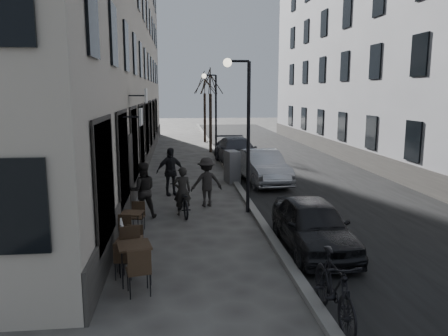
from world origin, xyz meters
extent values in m
plane|color=#3D3A38|center=(0.00, 0.00, 0.00)|extent=(120.00, 120.00, 0.00)
cube|color=black|center=(3.85, 16.00, 0.00)|extent=(7.30, 60.00, 0.00)
cube|color=slate|center=(0.20, 16.00, 0.06)|extent=(0.25, 60.00, 0.12)
cube|color=#AAA28F|center=(-6.00, 16.50, 8.00)|extent=(4.00, 35.00, 16.00)
cube|color=gray|center=(9.50, 16.50, 8.00)|extent=(4.00, 35.00, 16.00)
cylinder|color=black|center=(0.00, 6.00, 2.50)|extent=(0.12, 0.12, 5.00)
cylinder|color=black|center=(-0.35, 6.00, 5.00)|extent=(0.70, 0.08, 0.08)
sphere|color=#FFF2CC|center=(-0.70, 6.00, 4.95)|extent=(0.28, 0.28, 0.28)
cylinder|color=black|center=(0.00, 18.00, 2.50)|extent=(0.12, 0.12, 5.00)
cylinder|color=black|center=(-0.35, 18.00, 5.00)|extent=(0.70, 0.08, 0.08)
sphere|color=#FFF2CC|center=(-0.70, 18.00, 4.95)|extent=(0.28, 0.28, 0.28)
cylinder|color=black|center=(-0.10, 21.00, 1.95)|extent=(0.20, 0.20, 3.90)
cylinder|color=black|center=(-0.10, 27.00, 1.95)|extent=(0.20, 0.20, 3.90)
cube|color=black|center=(-3.29, 0.79, 0.82)|extent=(0.81, 0.81, 0.04)
cylinder|color=black|center=(-3.51, 0.45, 0.40)|extent=(0.03, 0.03, 0.79)
cylinder|color=black|center=(-2.95, 0.57, 0.40)|extent=(0.03, 0.03, 0.79)
cylinder|color=black|center=(-3.64, 1.01, 0.40)|extent=(0.03, 0.03, 0.79)
cylinder|color=black|center=(-3.08, 1.13, 0.40)|extent=(0.03, 0.03, 0.79)
cube|color=black|center=(-3.48, 1.54, 0.68)|extent=(0.63, 0.63, 0.04)
cylinder|color=black|center=(-3.75, 1.33, 0.33)|extent=(0.02, 0.02, 0.66)
cylinder|color=black|center=(-3.27, 1.28, 0.33)|extent=(0.02, 0.02, 0.66)
cylinder|color=black|center=(-3.70, 1.81, 0.33)|extent=(0.02, 0.02, 0.66)
cylinder|color=black|center=(-3.22, 1.76, 0.33)|extent=(0.02, 0.02, 0.66)
cube|color=black|center=(-3.65, 3.77, 0.70)|extent=(0.69, 0.69, 0.04)
cylinder|color=black|center=(-3.93, 3.57, 0.34)|extent=(0.02, 0.02, 0.68)
cylinder|color=black|center=(-3.45, 3.48, 0.34)|extent=(0.02, 0.02, 0.68)
cylinder|color=black|center=(-3.84, 4.06, 0.34)|extent=(0.02, 0.02, 0.68)
cylinder|color=black|center=(-3.36, 3.97, 0.34)|extent=(0.02, 0.02, 0.68)
cube|color=black|center=(-3.55, 2.07, 0.02)|extent=(0.34, 0.60, 0.04)
cube|color=silver|center=(-3.62, 2.07, 0.51)|extent=(0.30, 0.60, 0.96)
cube|color=slate|center=(0.10, 11.00, 0.71)|extent=(0.68, 1.03, 1.42)
imported|color=black|center=(-2.21, 5.91, 0.49)|extent=(0.93, 1.95, 0.99)
imported|color=black|center=(-2.21, 5.91, 0.81)|extent=(0.64, 0.47, 1.61)
imported|color=black|center=(-3.48, 5.71, 0.91)|extent=(0.98, 0.82, 1.82)
imported|color=black|center=(-1.33, 6.94, 0.88)|extent=(1.22, 0.83, 1.75)
imported|color=black|center=(-2.64, 8.77, 0.95)|extent=(1.20, 0.79, 1.89)
imported|color=black|center=(1.08, 2.25, 0.67)|extent=(1.61, 3.94, 1.34)
imported|color=#979AA0|center=(1.42, 10.69, 0.73)|extent=(1.94, 4.55, 1.46)
imported|color=#31333B|center=(1.00, 15.92, 0.73)|extent=(2.42, 5.18, 1.46)
imported|color=black|center=(0.35, -1.26, 0.63)|extent=(0.61, 2.10, 1.26)
camera|label=1|loc=(-2.34, -8.19, 4.03)|focal=35.00mm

